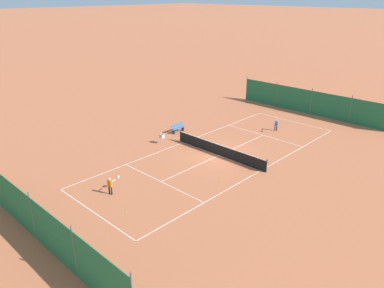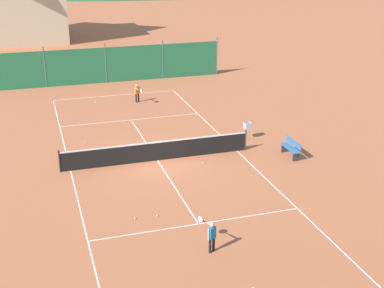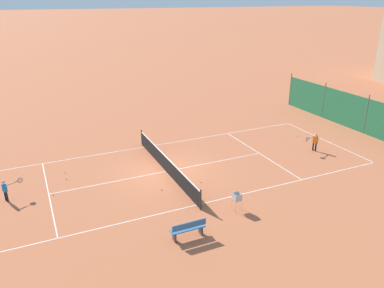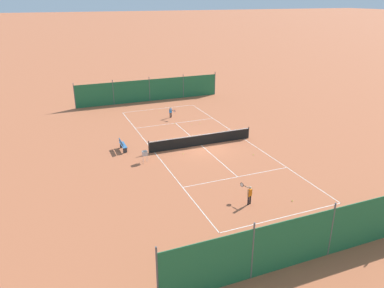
% 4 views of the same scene
% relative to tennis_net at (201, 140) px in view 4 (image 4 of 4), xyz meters
% --- Properties ---
extents(ground_plane, '(600.00, 600.00, 0.00)m').
position_rel_tennis_net_xyz_m(ground_plane, '(0.00, 0.00, -0.50)').
color(ground_plane, '#B7603D').
extents(court_line_markings, '(8.25, 23.85, 0.01)m').
position_rel_tennis_net_xyz_m(court_line_markings, '(0.00, 0.00, -0.50)').
color(court_line_markings, white).
rests_on(court_line_markings, ground).
extents(tennis_net, '(9.18, 0.08, 1.06)m').
position_rel_tennis_net_xyz_m(tennis_net, '(0.00, 0.00, 0.00)').
color(tennis_net, '#2D2D2D').
rests_on(tennis_net, ground).
extents(windscreen_fence_far, '(17.28, 0.08, 2.90)m').
position_rel_tennis_net_xyz_m(windscreen_fence_far, '(-0.00, 15.50, 0.81)').
color(windscreen_fence_far, '#236B42').
rests_on(windscreen_fence_far, ground).
extents(windscreen_fence_near, '(17.28, 0.08, 2.90)m').
position_rel_tennis_net_xyz_m(windscreen_fence_near, '(-0.00, -15.50, 0.81)').
color(windscreen_fence_near, '#236B42').
rests_on(windscreen_fence_near, ground).
extents(player_near_service, '(0.39, 1.04, 1.20)m').
position_rel_tennis_net_xyz_m(player_near_service, '(1.13, 9.84, 0.20)').
color(player_near_service, black).
rests_on(player_near_service, ground).
extents(player_far_service, '(0.42, 0.98, 1.12)m').
position_rel_tennis_net_xyz_m(player_far_service, '(-0.17, -8.27, 0.16)').
color(player_far_service, black).
rests_on(player_far_service, ground).
extents(tennis_ball_near_corner, '(0.07, 0.07, 0.07)m').
position_rel_tennis_net_xyz_m(tennis_ball_near_corner, '(-2.19, -5.33, -0.47)').
color(tennis_ball_near_corner, '#CCE033').
rests_on(tennis_ball_near_corner, ground).
extents(tennis_ball_alley_right, '(0.07, 0.07, 0.07)m').
position_rel_tennis_net_xyz_m(tennis_ball_alley_right, '(-1.34, -5.37, -0.47)').
color(tennis_ball_alley_right, '#CCE033').
rests_on(tennis_ball_alley_right, ground).
extents(tennis_ball_by_net_right, '(0.07, 0.07, 0.07)m').
position_rel_tennis_net_xyz_m(tennis_ball_by_net_right, '(2.08, 1.21, -0.47)').
color(tennis_ball_by_net_right, '#CCE033').
rests_on(tennis_ball_by_net_right, ground).
extents(tennis_ball_mid_court, '(0.07, 0.07, 0.07)m').
position_rel_tennis_net_xyz_m(tennis_ball_mid_court, '(-1.50, 10.61, -0.47)').
color(tennis_ball_mid_court, '#CCE033').
rests_on(tennis_ball_mid_court, ground).
extents(tennis_ball_service_box, '(0.07, 0.07, 0.07)m').
position_rel_tennis_net_xyz_m(tennis_ball_service_box, '(-3.00, 3.47, -0.47)').
color(tennis_ball_service_box, '#CCE033').
rests_on(tennis_ball_service_box, ground).
extents(tennis_ball_far_corner, '(0.07, 0.07, 0.07)m').
position_rel_tennis_net_xyz_m(tennis_ball_far_corner, '(1.98, -1.02, -0.47)').
color(tennis_ball_far_corner, '#CCE033').
rests_on(tennis_ball_far_corner, ground).
extents(tennis_ball_alley_left, '(0.07, 0.07, 0.07)m').
position_rel_tennis_net_xyz_m(tennis_ball_alley_left, '(0.18, -6.21, -0.47)').
color(tennis_ball_alley_left, '#CCE033').
rests_on(tennis_ball_alley_left, ground).
extents(tennis_ball_by_net_left, '(0.07, 0.07, 0.07)m').
position_rel_tennis_net_xyz_m(tennis_ball_by_net_left, '(0.36, -10.67, -0.47)').
color(tennis_ball_by_net_left, '#CCE033').
rests_on(tennis_ball_by_net_left, ground).
extents(ball_hopper, '(0.36, 0.36, 0.89)m').
position_rel_tennis_net_xyz_m(ball_hopper, '(5.29, 1.52, 0.15)').
color(ball_hopper, '#B7B7BC').
rests_on(ball_hopper, ground).
extents(courtside_bench, '(0.36, 1.50, 0.84)m').
position_rel_tennis_net_xyz_m(courtside_bench, '(6.34, -1.44, -0.05)').
color(courtside_bench, '#336699').
rests_on(courtside_bench, ground).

